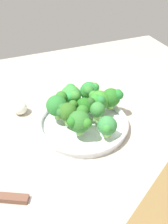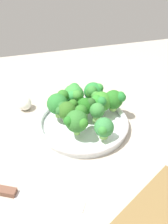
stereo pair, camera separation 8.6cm
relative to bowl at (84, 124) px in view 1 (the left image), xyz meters
The scene contains 14 objects.
ground_plane 4.62cm from the bowl, 82.87° to the left, with size 130.00×130.00×2.50cm, color #B1A797.
bowl is the anchor object (origin of this frame).
broccoli_floret_0 8.08cm from the bowl, ahead, with size 7.04×5.75×7.48cm.
broccoli_floret_1 6.18cm from the bowl, 128.13° to the right, with size 5.88×5.27×7.22cm.
broccoli_floret_2 6.91cm from the bowl, 154.44° to the left, with size 4.74×5.06×6.60cm.
broccoli_floret_3 10.16cm from the bowl, 80.28° to the right, with size 6.80×9.02×8.11cm.
broccoli_floret_4 12.01cm from the bowl, 122.72° to the right, with size 6.63×7.05×7.30cm.
broccoli_floret_5 9.27cm from the bowl, 57.62° to the left, with size 7.61×7.40×8.11cm.
broccoli_floret_6 11.23cm from the bowl, 109.18° to the left, with size 5.72×6.07×6.47cm.
broccoli_floret_7 10.48cm from the bowl, 28.89° to the right, with size 7.31×7.41×8.36cm.
broccoli_floret_8 12.63cm from the bowl, 166.90° to the right, with size 6.50×6.23×7.09cm.
broccoli_floret_9 8.80cm from the bowl, 155.81° to the right, with size 7.12×7.74×7.10cm.
knife 31.16cm from the bowl, 42.20° to the left, with size 24.64×14.55×1.50cm.
garlic_bulb 23.07cm from the bowl, 41.91° to the right, with size 4.90×4.90×4.90cm, color white.
Camera 1 is at (26.40, 61.13, 56.89)cm, focal length 44.99 mm.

